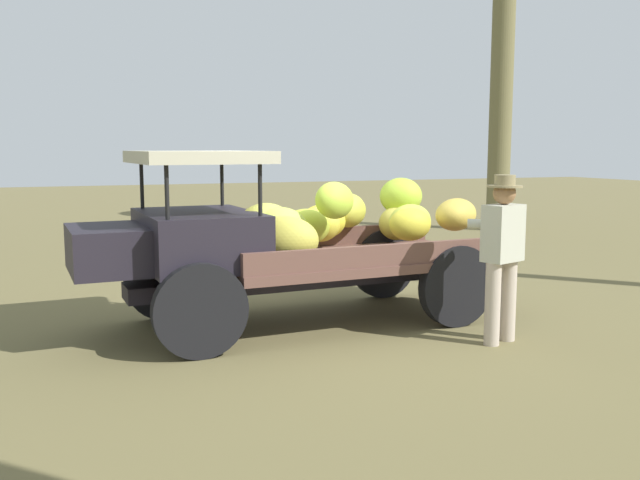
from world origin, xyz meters
The scene contains 3 objects.
ground_plane centered at (0.00, 0.00, 0.00)m, with size 60.00×60.00×0.00m, color brown.
truck centered at (0.30, 0.03, 0.93)m, with size 4.53×2.04×1.88m.
farmer centered at (-1.46, 1.46, 0.94)m, with size 0.55×0.51×1.66m.
Camera 1 is at (2.60, 6.99, 1.91)m, focal length 38.65 mm.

